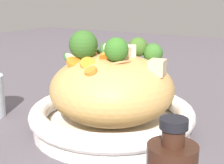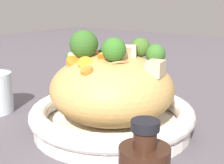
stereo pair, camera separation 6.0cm
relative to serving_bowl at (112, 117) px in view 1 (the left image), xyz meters
The scene contains 7 objects.
ground_plane 0.03m from the serving_bowl, ahead, with size 3.00×3.00×0.00m, color #504A50.
serving_bowl is the anchor object (origin of this frame).
noodle_heap 0.05m from the serving_bowl, 156.61° to the left, with size 0.22×0.22×0.12m.
broccoli_florets 0.13m from the serving_bowl, 26.81° to the left, with size 0.15×0.14×0.07m.
carrot_coins 0.12m from the serving_bowl, 140.63° to the left, with size 0.11×0.11×0.03m.
zucchini_slices 0.12m from the serving_bowl, 73.86° to the left, with size 0.10×0.11×0.05m.
chicken_chunks 0.12m from the serving_bowl, 28.69° to the right, with size 0.11×0.17×0.05m.
Camera 1 is at (-0.49, -0.30, 0.24)m, focal length 53.66 mm.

